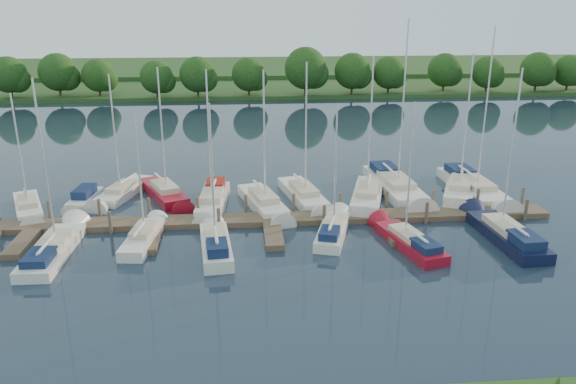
{
  "coord_description": "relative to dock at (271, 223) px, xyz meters",
  "views": [
    {
      "loc": [
        -1.87,
        -28.89,
        14.73
      ],
      "look_at": [
        1.21,
        8.0,
        2.2
      ],
      "focal_mm": 35.0,
      "sensor_mm": 36.0,
      "label": 1
    }
  ],
  "objects": [
    {
      "name": "dock",
      "position": [
        0.0,
        0.0,
        0.0
      ],
      "size": [
        40.0,
        6.0,
        0.4
      ],
      "color": "#4E3A2C",
      "rests_on": "ground"
    },
    {
      "name": "sailboat_s_1",
      "position": [
        -8.38,
        -2.19,
        0.08
      ],
      "size": [
        2.23,
        6.73,
        8.73
      ],
      "rotation": [
        0.0,
        0.0,
        -0.12
      ],
      "color": "silver",
      "rests_on": "ground"
    },
    {
      "name": "sailboat_n_10",
      "position": [
        16.87,
        5.72,
        0.13
      ],
      "size": [
        2.87,
        10.84,
        13.63
      ],
      "rotation": [
        0.0,
        0.0,
        3.17
      ],
      "color": "silver",
      "rests_on": "ground"
    },
    {
      "name": "sailboat_n_7",
      "position": [
        7.73,
        4.44,
        0.08
      ],
      "size": [
        4.24,
        9.07,
        11.49
      ],
      "rotation": [
        0.0,
        0.0,
        2.85
      ],
      "color": "silver",
      "rests_on": "ground"
    },
    {
      "name": "sailboat_n_6",
      "position": [
        2.85,
        5.02,
        0.08
      ],
      "size": [
        3.49,
        8.77,
        11.11
      ],
      "rotation": [
        0.0,
        0.0,
        3.34
      ],
      "color": "silver",
      "rests_on": "ground"
    },
    {
      "name": "far_shore",
      "position": [
        0.0,
        67.69,
        0.1
      ],
      "size": [
        180.0,
        30.0,
        0.6
      ],
      "primitive_type": "cube",
      "color": "#1F4319",
      "rests_on": "ground"
    },
    {
      "name": "sailboat_n_4",
      "position": [
        -4.24,
        4.26,
        0.14
      ],
      "size": [
        2.44,
        8.39,
        10.79
      ],
      "rotation": [
        0.0,
        0.0,
        3.08
      ],
      "color": "silver",
      "rests_on": "ground"
    },
    {
      "name": "sailboat_s_4",
      "position": [
        8.49,
        -4.16,
        0.11
      ],
      "size": [
        3.23,
        7.51,
        9.5
      ],
      "rotation": [
        0.0,
        0.0,
        0.24
      ],
      "color": "maroon",
      "rests_on": "ground"
    },
    {
      "name": "sailboat_s_5",
      "position": [
        15.06,
        -3.7,
        0.14
      ],
      "size": [
        2.55,
        8.99,
        11.46
      ],
      "rotation": [
        0.0,
        0.0,
        0.06
      ],
      "color": "black",
      "rests_on": "ground"
    },
    {
      "name": "sailboat_s_2",
      "position": [
        -3.69,
        -3.92,
        0.15
      ],
      "size": [
        2.35,
        7.41,
        9.67
      ],
      "rotation": [
        0.0,
        0.0,
        0.1
      ],
      "color": "silver",
      "rests_on": "ground"
    },
    {
      "name": "sailboat_s_0",
      "position": [
        -13.63,
        -3.44,
        0.11
      ],
      "size": [
        2.23,
        8.78,
        11.06
      ],
      "rotation": [
        0.0,
        0.0,
        -0.02
      ],
      "color": "silver",
      "rests_on": "ground"
    },
    {
      "name": "sailboat_n_0",
      "position": [
        -17.74,
        4.04,
        0.08
      ],
      "size": [
        3.92,
        7.04,
        9.24
      ],
      "rotation": [
        0.0,
        0.0,
        3.54
      ],
      "color": "silver",
      "rests_on": "ground"
    },
    {
      "name": "sailboat_n_3",
      "position": [
        -8.04,
        6.41,
        0.08
      ],
      "size": [
        4.72,
        8.13,
        10.71
      ],
      "rotation": [
        0.0,
        0.0,
        3.56
      ],
      "color": "maroon",
      "rests_on": "ground"
    },
    {
      "name": "treeline",
      "position": [
        1.11,
        54.81,
        3.89
      ],
      "size": [
        146.64,
        9.08,
        8.31
      ],
      "color": "#38281C",
      "rests_on": "ground"
    },
    {
      "name": "sailboat_n_9",
      "position": [
        15.54,
        5.47,
        0.08
      ],
      "size": [
        5.12,
        8.94,
        11.64
      ],
      "rotation": [
        0.0,
        0.0,
        2.73
      ],
      "color": "silver",
      "rests_on": "ground"
    },
    {
      "name": "motorboat",
      "position": [
        -14.15,
        5.75,
        0.13
      ],
      "size": [
        1.94,
        5.19,
        1.52
      ],
      "rotation": [
        0.0,
        0.0,
        3.03
      ],
      "color": "silver",
      "rests_on": "ground"
    },
    {
      "name": "sailboat_n_8",
      "position": [
        10.58,
        6.63,
        0.13
      ],
      "size": [
        3.28,
        11.29,
        14.16
      ],
      "rotation": [
        0.0,
        0.0,
        3.21
      ],
      "color": "silver",
      "rests_on": "ground"
    },
    {
      "name": "sailboat_n_5",
      "position": [
        -0.37,
        3.47,
        0.09
      ],
      "size": [
        3.76,
        8.42,
        10.83
      ],
      "rotation": [
        0.0,
        0.0,
        3.41
      ],
      "color": "silver",
      "rests_on": "ground"
    },
    {
      "name": "sailboat_s_3",
      "position": [
        3.99,
        -2.02,
        0.12
      ],
      "size": [
        3.31,
        7.08,
        9.09
      ],
      "rotation": [
        0.0,
        0.0,
        -0.29
      ],
      "color": "silver",
      "rests_on": "ground"
    },
    {
      "name": "sailboat_n_2",
      "position": [
        -11.59,
        7.24,
        0.07
      ],
      "size": [
        3.78,
        7.95,
        10.04
      ],
      "rotation": [
        0.0,
        0.0,
        2.84
      ],
      "color": "silver",
      "rests_on": "ground"
    },
    {
      "name": "ground",
      "position": [
        0.0,
        -7.31,
        -0.2
      ],
      "size": [
        260.0,
        260.0,
        0.0
      ],
      "primitive_type": "plane",
      "color": "#192533",
      "rests_on": "ground"
    },
    {
      "name": "mooring_pilings",
      "position": [
        0.0,
        1.13,
        0.4
      ],
      "size": [
        38.24,
        2.84,
        2.0
      ],
      "color": "#473D33",
      "rests_on": "ground"
    },
    {
      "name": "distant_hill",
      "position": [
        0.0,
        92.69,
        0.5
      ],
      "size": [
        220.0,
        40.0,
        1.4
      ],
      "primitive_type": "cube",
      "color": "#335224",
      "rests_on": "ground"
    }
  ]
}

